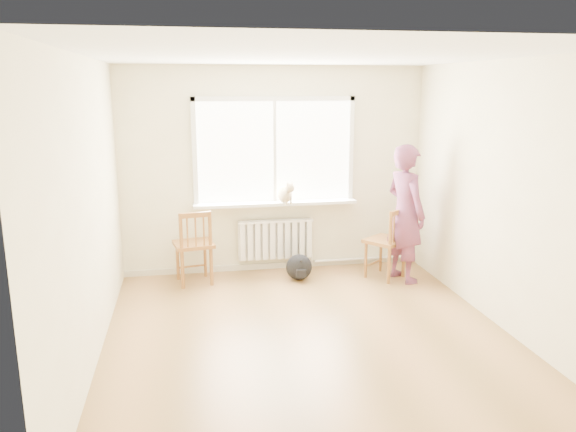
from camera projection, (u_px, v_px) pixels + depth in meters
name	position (u px, v px, depth m)	size (l,w,h in m)	color
floor	(310.00, 339.00, 5.55)	(4.50, 4.50, 0.00)	#A57543
ceiling	(313.00, 55.00, 4.94)	(4.50, 4.50, 0.00)	white
back_wall	(274.00, 170.00, 7.40)	(4.00, 0.01, 2.70)	#EFE6BF
window	(274.00, 147.00, 7.30)	(2.12, 0.05, 1.42)	white
windowsill	(276.00, 203.00, 7.39)	(2.15, 0.22, 0.04)	white
radiator	(276.00, 239.00, 7.52)	(1.00, 0.12, 0.55)	white
heating_pipe	(364.00, 259.00, 7.84)	(0.04, 0.04, 1.40)	silver
baseboard	(275.00, 265.00, 7.68)	(4.00, 0.03, 0.08)	beige
chair_left	(194.00, 247.00, 6.99)	(0.54, 0.52, 0.95)	#975C2C
chair_right	(389.00, 243.00, 7.19)	(0.63, 0.63, 0.93)	#975C2C
person	(405.00, 213.00, 7.05)	(0.64, 0.42, 1.75)	#CD4744
cat	(285.00, 194.00, 7.29)	(0.28, 0.44, 0.30)	beige
backpack	(299.00, 267.00, 7.20)	(0.34, 0.25, 0.34)	black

